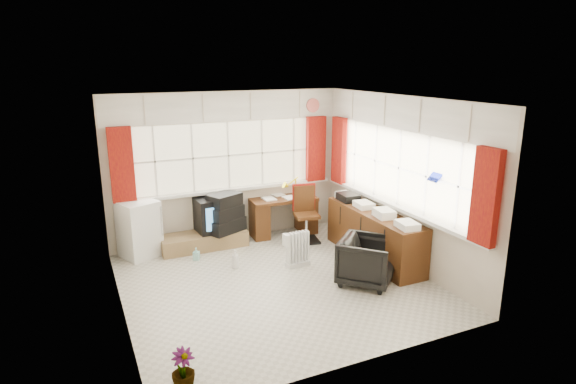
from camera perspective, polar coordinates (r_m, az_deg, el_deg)
name	(u,v)px	position (r m, az deg, el deg)	size (l,w,h in m)	color
ground	(276,284)	(6.74, -1.41, -10.80)	(4.00, 4.00, 0.00)	beige
room_walls	(275,178)	(6.23, -1.50, 1.69)	(4.00, 4.00, 4.00)	beige
window_back	(230,185)	(8.14, -6.89, 0.78)	(3.70, 0.12, 3.60)	#FAEFC6
window_right	(395,201)	(7.34, 12.62, -1.08)	(0.12, 3.70, 3.60)	#FAEFC6
curtains	(307,162)	(7.44, 2.24, 3.56)	(3.83, 3.83, 1.15)	#9B2208
overhead_cabinets	(309,110)	(7.40, 2.49, 9.71)	(3.98, 3.98, 0.48)	white
desk	(283,214)	(8.48, -0.65, -2.57)	(1.19, 0.63, 0.70)	#4F2A12
desk_lamp	(296,184)	(8.21, 0.91, 0.99)	(0.15, 0.13, 0.39)	yellow
task_chair	(305,211)	(8.16, 2.04, -2.25)	(0.47, 0.49, 0.96)	black
office_chair	(367,261)	(6.72, 9.32, -8.07)	(0.69, 0.71, 0.65)	black
radiator	(298,252)	(7.19, 1.14, -7.17)	(0.37, 0.17, 0.54)	white
credenza	(374,234)	(7.54, 10.15, -4.94)	(0.50, 2.00, 0.85)	#4F2A12
file_tray	(348,197)	(7.93, 7.15, -0.61)	(0.28, 0.36, 0.12)	black
tv_bench	(204,240)	(8.03, -9.95, -5.67)	(1.40, 0.50, 0.25)	olive
crt_tv	(214,213)	(8.05, -8.74, -2.52)	(0.65, 0.61, 0.56)	black
hifi_stack	(225,214)	(7.93, -7.48, -2.58)	(0.72, 0.61, 0.64)	black
mini_fridge	(139,229)	(7.83, -17.23, -4.21)	(0.68, 0.68, 0.89)	white
spray_bottle_a	(235,259)	(7.20, -6.27, -7.91)	(0.11, 0.11, 0.29)	white
spray_bottle_b	(196,254)	(7.58, -10.82, -7.21)	(0.09, 0.09, 0.20)	#8FD5CD
flower_vase	(183,370)	(4.84, -12.33, -19.91)	(0.23, 0.23, 0.40)	black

